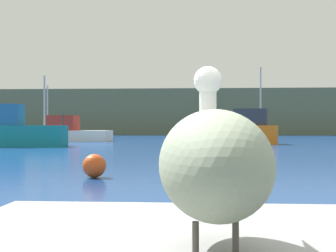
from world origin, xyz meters
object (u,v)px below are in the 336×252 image
pelican (214,162)px  fishing_boat_teal (12,132)px  fishing_boat_white (68,132)px  fishing_boat_orange (239,131)px  mooring_buoy (94,166)px

pelican → fishing_boat_teal: size_ratio=0.21×
pelican → fishing_boat_white: size_ratio=0.20×
pelican → fishing_boat_orange: size_ratio=0.23×
fishing_boat_white → pelican: bearing=112.8°
fishing_boat_orange → mooring_buoy: 25.48m
pelican → fishing_boat_teal: (-12.47, 30.13, -0.26)m
fishing_boat_orange → mooring_buoy: size_ratio=10.01×
pelican → fishing_boat_white: 43.06m
fishing_boat_white → fishing_boat_orange: bearing=166.4°
fishing_boat_orange → fishing_boat_teal: (-14.97, -5.92, 0.01)m
fishing_boat_white → fishing_boat_teal: bearing=93.6°
pelican → fishing_boat_teal: bearing=18.8°
fishing_boat_orange → fishing_boat_white: bearing=170.7°
pelican → mooring_buoy: (-2.97, 11.17, -0.92)m
fishing_boat_orange → fishing_boat_white: (-14.33, 5.36, -0.18)m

